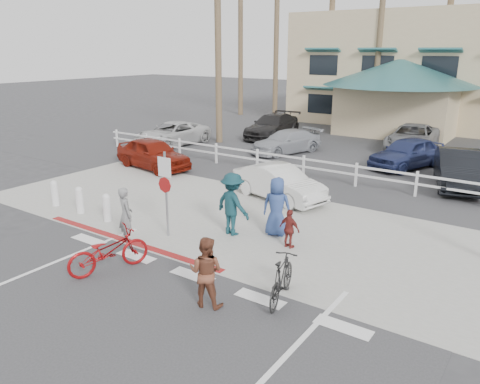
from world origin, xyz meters
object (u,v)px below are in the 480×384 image
Objects in this scene: sign_post at (166,190)px; car_red_compact at (153,153)px; car_white_sedan at (279,183)px; bike_red at (108,251)px; bike_black at (282,279)px.

car_red_compact is (-6.35, 5.82, -0.73)m from sign_post.
car_red_compact is (-7.30, 0.78, 0.08)m from car_white_sedan.
car_red_compact reaches higher than bike_red.
car_red_compact reaches higher than car_white_sedan.
bike_red is 0.50× the size of car_red_compact.
bike_red is 10.77m from car_red_compact.
car_red_compact is at bearing 137.50° from sign_post.
bike_red is at bearing -81.54° from sign_post.
car_red_compact is at bearing -46.79° from bike_black.
car_red_compact is at bearing 99.26° from car_white_sedan.
car_white_sedan is (0.94, 5.05, -0.81)m from sign_post.
car_red_compact is (-6.74, 8.40, 0.16)m from bike_red.
bike_black is (4.71, -1.36, -0.92)m from sign_post.
car_red_compact is (-11.07, 7.19, 0.19)m from bike_black.
car_white_sedan is 0.92× the size of car_red_compact.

